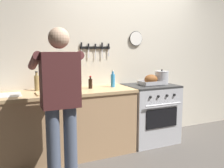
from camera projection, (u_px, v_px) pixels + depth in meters
wall_back at (127, 58)px, 3.92m from camera, size 6.00×0.13×2.60m
counter_block at (59, 124)px, 3.22m from camera, size 2.03×0.65×0.90m
stove at (150, 113)px, 3.80m from camera, size 0.76×0.67×0.90m
person_cook at (60, 98)px, 2.48m from camera, size 0.51×0.63×1.66m
roasting_pan at (151, 80)px, 3.71m from camera, size 0.35×0.26×0.16m
stock_pot at (162, 78)px, 3.80m from camera, size 0.21×0.21×0.23m
cutting_board at (51, 93)px, 3.00m from camera, size 0.36×0.24×0.02m
bottle_dish_soap at (113, 80)px, 3.51m from camera, size 0.06×0.06×0.24m
bottle_vinegar at (37, 83)px, 3.20m from camera, size 0.07×0.07×0.26m
bottle_soy_sauce at (90, 83)px, 3.38m from camera, size 0.05×0.05×0.18m
bottle_hot_sauce at (46, 84)px, 3.23m from camera, size 0.05×0.05×0.21m
bottle_olive_oil at (77, 79)px, 3.47m from camera, size 0.06×0.06×0.30m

